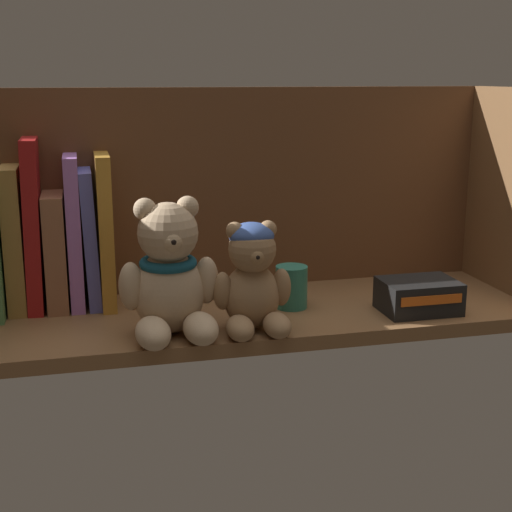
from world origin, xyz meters
The scene contains 12 objects.
shelf_board centered at (0.00, 0.00, 1.00)cm, with size 81.09×24.84×2.00cm, color brown.
shelf_back_panel centered at (0.00, 13.02, 16.60)cm, with size 83.49×1.20×33.19cm, color brown.
book_2 centered at (-32.27, 9.05, 12.34)cm, with size 2.56×10.32×20.67cm, color olive.
book_3 centered at (-29.62, 9.05, 14.25)cm, with size 2.14×10.74×24.50cm, color #A11818.
book_4 centered at (-26.77, 9.05, 10.35)cm, with size 2.95×11.08×16.69cm, color #935E40.
book_5 centered at (-24.03, 9.05, 13.01)cm, with size 1.94×10.84×22.02cm, color #AB6FC8.
book_6 centered at (-21.86, 9.05, 11.96)cm, with size 1.80×10.73×19.92cm, color #5A5EB8.
book_7 centered at (-19.66, 9.05, 13.08)cm, with size 2.00×12.68×22.15cm, color #BE842D.
teddy_bear_larger centered at (-12.30, -7.25, 9.69)cm, with size 13.16×13.38×18.02cm.
teddy_bear_smaller centered at (-1.51, -7.92, 8.91)cm, with size 10.55×10.65×14.56cm.
pillar_candle centered at (6.16, 0.03, 5.09)cm, with size 4.64×4.64×6.18cm, color #2D7A66.
small_product_box centered at (23.28, -6.13, 4.31)cm, with size 10.69×8.00×4.61cm.
Camera 1 is at (-22.76, -97.25, 34.94)cm, focal length 51.11 mm.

